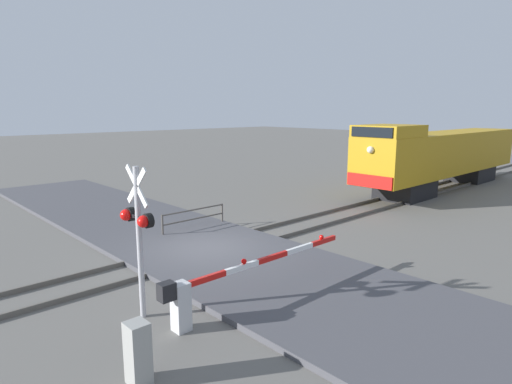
{
  "coord_description": "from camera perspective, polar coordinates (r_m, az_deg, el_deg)",
  "views": [
    {
      "loc": [
        11.95,
        -8.74,
        4.97
      ],
      "look_at": [
        0.87,
        1.55,
        2.08
      ],
      "focal_mm": 30.5,
      "sensor_mm": 36.0,
      "label": 1
    }
  ],
  "objects": [
    {
      "name": "rail_track_right",
      "position": [
        15.05,
        -4.77,
        -8.19
      ],
      "size": [
        0.08,
        80.0,
        0.15
      ],
      "primitive_type": "cube",
      "color": "#59544C",
      "rests_on": "ground_plane"
    },
    {
      "name": "rail_track_left",
      "position": [
        16.15,
        -7.95,
        -6.93
      ],
      "size": [
        0.08,
        80.0,
        0.15
      ],
      "primitive_type": "cube",
      "color": "#59544C",
      "rests_on": "ground_plane"
    },
    {
      "name": "locomotive",
      "position": [
        29.55,
        23.11,
        4.48
      ],
      "size": [
        2.73,
        16.72,
        4.16
      ],
      "color": "black",
      "rests_on": "ground_plane"
    },
    {
      "name": "road_surface",
      "position": [
        15.59,
        -6.42,
        -7.53
      ],
      "size": [
        36.0,
        5.61,
        0.16
      ],
      "primitive_type": "cube",
      "color": "#47474C",
      "rests_on": "ground_plane"
    },
    {
      "name": "utility_cabinet",
      "position": [
        8.7,
        -15.23,
        -19.73
      ],
      "size": [
        0.41,
        0.38,
        1.2
      ],
      "primitive_type": "cube",
      "color": "#999993",
      "rests_on": "ground_plane"
    },
    {
      "name": "crossing_signal",
      "position": [
        10.54,
        -15.23,
        -4.4
      ],
      "size": [
        1.18,
        0.33,
        3.71
      ],
      "color": "#ADADB2",
      "rests_on": "ground_plane"
    },
    {
      "name": "ground_plane",
      "position": [
        15.61,
        -6.41,
        -7.8
      ],
      "size": [
        160.0,
        160.0,
        0.0
      ],
      "primitive_type": "plane",
      "color": "#605E59"
    },
    {
      "name": "crossing_gate",
      "position": [
        10.64,
        -5.98,
        -12.36
      ],
      "size": [
        0.36,
        6.17,
        1.26
      ],
      "color": "silver",
      "rests_on": "ground_plane"
    },
    {
      "name": "guard_railing",
      "position": [
        18.06,
        -8.15,
        -3.19
      ],
      "size": [
        0.08,
        3.04,
        0.95
      ],
      "color": "#4C4742",
      "rests_on": "ground_plane"
    }
  ]
}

